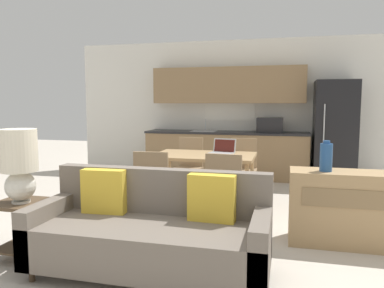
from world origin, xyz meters
The scene contains 15 objects.
ground_plane centered at (0.00, 0.00, 0.00)m, with size 20.00×20.00×0.00m, color beige.
wall_back centered at (0.00, 4.63, 1.35)m, with size 6.40×0.07×2.70m.
kitchen_counter centered at (0.02, 4.33, 0.84)m, with size 3.16×0.65×2.15m.
refrigerator centered at (1.98, 4.23, 0.93)m, with size 0.72×0.74×1.86m.
dining_table centered at (0.08, 1.93, 0.69)m, with size 1.34×0.87×0.77m.
couch centered at (0.04, -0.02, 0.35)m, with size 1.99×0.80×0.86m.
side_table centered at (-1.23, -0.06, 0.37)m, with size 0.45×0.45×0.55m.
table_lamp centered at (-1.20, -0.09, 0.92)m, with size 0.32×0.32×0.67m.
credenza centered at (1.76, 1.05, 0.38)m, with size 1.16×0.43×0.76m.
vase centered at (1.53, 1.02, 0.91)m, with size 0.12×0.12×0.31m.
dining_chair_far_right centered at (0.50, 2.75, 0.50)m, with size 0.42×0.42×0.91m.
dining_chair_near_left centered at (-0.35, 1.10, 0.50)m, with size 0.45×0.45×0.91m.
dining_chair_near_right centered at (0.50, 1.11, 0.50)m, with size 0.45×0.45×0.91m.
dining_chair_far_left centered at (-0.35, 2.70, 0.50)m, with size 0.46×0.46×0.91m.
laptop centered at (0.30, 2.08, 0.82)m, with size 0.36×0.31×0.20m.
Camera 1 is at (1.13, -2.94, 1.45)m, focal length 35.00 mm.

